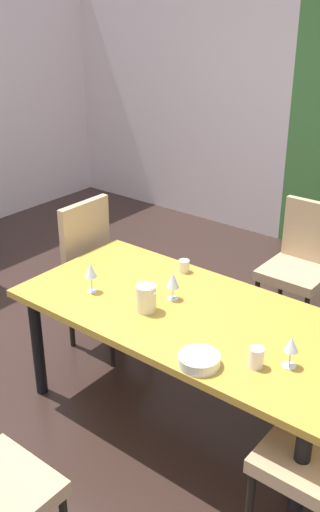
# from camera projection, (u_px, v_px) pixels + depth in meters

# --- Properties ---
(ground_plane) EXTENTS (5.91, 5.87, 0.02)m
(ground_plane) POSITION_uv_depth(u_px,v_px,m) (95.00, 385.00, 3.63)
(ground_plane) COLOR #32221D
(back_panel_interior) EXTENTS (2.76, 0.10, 2.55)m
(back_panel_interior) POSITION_uv_depth(u_px,v_px,m) (174.00, 94.00, 6.02)
(back_panel_interior) COLOR silver
(back_panel_interior) RESTS_ON ground_plane
(dining_table) EXTENTS (1.90, 0.93, 0.73)m
(dining_table) POSITION_uv_depth(u_px,v_px,m) (189.00, 323.00, 3.07)
(dining_table) COLOR gold
(dining_table) RESTS_ON ground_plane
(chair_left_far) EXTENTS (0.45, 0.44, 1.01)m
(chair_left_far) POSITION_uv_depth(u_px,v_px,m) (99.00, 270.00, 3.87)
(chair_left_far) COLOR tan
(chair_left_far) RESTS_ON ground_plane
(chair_head_far) EXTENTS (0.44, 0.45, 0.93)m
(chair_head_far) POSITION_uv_depth(u_px,v_px,m) (301.00, 260.00, 4.07)
(chair_head_far) COLOR tan
(chair_head_far) RESTS_ON ground_plane
(wine_glass_north) EXTENTS (0.07, 0.07, 0.15)m
(wine_glass_north) POSITION_uv_depth(u_px,v_px,m) (291.00, 346.00, 2.54)
(wine_glass_north) COLOR silver
(wine_glass_north) RESTS_ON dining_table
(wine_glass_south) EXTENTS (0.07, 0.07, 0.16)m
(wine_glass_south) POSITION_uv_depth(u_px,v_px,m) (173.00, 281.00, 3.10)
(wine_glass_south) COLOR silver
(wine_glass_south) RESTS_ON dining_table
(wine_glass_rear) EXTENTS (0.07, 0.07, 0.18)m
(wine_glass_rear) POSITION_uv_depth(u_px,v_px,m) (91.00, 271.00, 3.17)
(wine_glass_rear) COLOR silver
(wine_glass_rear) RESTS_ON dining_table
(serving_bowl_near_shelf) EXTENTS (0.19, 0.19, 0.05)m
(serving_bowl_near_shelf) POSITION_uv_depth(u_px,v_px,m) (199.00, 360.00, 2.59)
(serving_bowl_near_shelf) COLOR #EDEFC7
(serving_bowl_near_shelf) RESTS_ON dining_table
(cup_east) EXTENTS (0.07, 0.07, 0.08)m
(cup_east) POSITION_uv_depth(u_px,v_px,m) (184.00, 266.00, 3.44)
(cup_east) COLOR beige
(cup_east) RESTS_ON dining_table
(cup_corner) EXTENTS (0.07, 0.07, 0.10)m
(cup_corner) POSITION_uv_depth(u_px,v_px,m) (256.00, 357.00, 2.57)
(cup_corner) COLOR white
(cup_corner) RESTS_ON dining_table
(pitcher_front) EXTENTS (0.12, 0.11, 0.15)m
(pitcher_front) POSITION_uv_depth(u_px,v_px,m) (146.00, 298.00, 3.01)
(pitcher_front) COLOR beige
(pitcher_front) RESTS_ON dining_table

